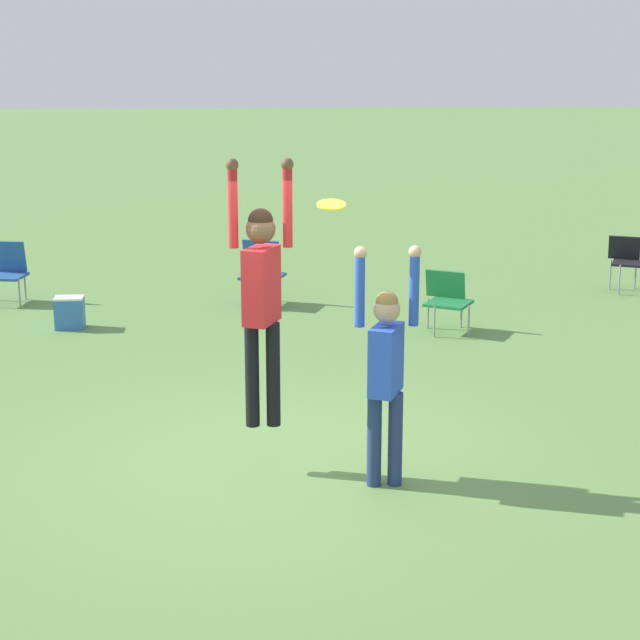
{
  "coord_description": "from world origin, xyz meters",
  "views": [
    {
      "loc": [
        -0.34,
        -8.84,
        3.52
      ],
      "look_at": [
        0.37,
        -0.07,
        1.3
      ],
      "focal_mm": 60.0,
      "sensor_mm": 36.0,
      "label": 1
    }
  ],
  "objects": [
    {
      "name": "frisbee",
      "position": [
        0.44,
        -0.42,
        2.33
      ],
      "size": [
        0.23,
        0.23,
        0.07
      ],
      "color": "yellow"
    },
    {
      "name": "cooler_box",
      "position": [
        -2.49,
        4.9,
        0.21
      ],
      "size": [
        0.37,
        0.29,
        0.42
      ],
      "color": "#336BB7",
      "rests_on": "ground_plane"
    },
    {
      "name": "camping_chair_2",
      "position": [
        2.38,
        4.38,
        0.45
      ],
      "size": [
        0.71,
        0.77,
        0.76
      ],
      "rotation": [
        0.0,
        0.0,
        2.61
      ],
      "color": "gray",
      "rests_on": "ground_plane"
    },
    {
      "name": "camping_chair_1",
      "position": [
        -3.59,
        6.51,
        0.5
      ],
      "size": [
        0.6,
        0.64,
        0.87
      ],
      "rotation": [
        0.0,
        0.0,
        2.95
      ],
      "color": "gray",
      "rests_on": "ground_plane"
    },
    {
      "name": "person_defending",
      "position": [
        0.87,
        -0.59,
        1.07
      ],
      "size": [
        0.54,
        0.44,
        2.02
      ],
      "rotation": [
        0.0,
        0.0,
        -1.99
      ],
      "color": "navy",
      "rests_on": "ground_plane"
    },
    {
      "name": "camping_chair_0",
      "position": [
        5.54,
        6.51,
        0.5
      ],
      "size": [
        0.61,
        0.66,
        0.81
      ],
      "rotation": [
        0.0,
        0.0,
        2.71
      ],
      "color": "gray",
      "rests_on": "ground_plane"
    },
    {
      "name": "camping_chair_3",
      "position": [
        0.05,
        6.09,
        0.52
      ],
      "size": [
        0.71,
        0.76,
        0.9
      ],
      "rotation": [
        0.0,
        0.0,
        2.76
      ],
      "color": "gray",
      "rests_on": "ground_plane"
    },
    {
      "name": "person_jumping",
      "position": [
        -0.12,
        -0.15,
        1.62
      ],
      "size": [
        0.55,
        0.44,
        2.28
      ],
      "rotation": [
        0.0,
        0.0,
        1.16
      ],
      "color": "black",
      "rests_on": "ground_plane"
    },
    {
      "name": "ground_plane",
      "position": [
        0.0,
        0.0,
        0.0
      ],
      "size": [
        120.0,
        120.0,
        0.0
      ],
      "primitive_type": "plane",
      "color": "#608C47"
    }
  ]
}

